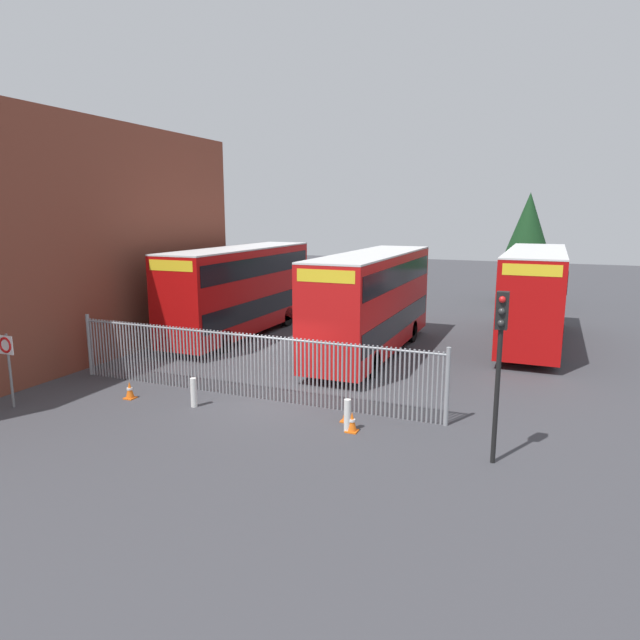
# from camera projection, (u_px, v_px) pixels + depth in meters

# --- Properties ---
(ground_plane) EXTENTS (100.00, 100.00, 0.00)m
(ground_plane) POSITION_uv_depth(u_px,v_px,m) (353.00, 347.00, 25.61)
(ground_plane) COLOR #3D3D42
(depot_building_brick) EXTENTS (8.51, 19.91, 9.83)m
(depot_building_brick) POSITION_uv_depth(u_px,v_px,m) (11.00, 241.00, 23.32)
(depot_building_brick) COLOR brown
(depot_building_brick) RESTS_ON ground
(palisade_fence) EXTENTS (13.63, 0.14, 2.35)m
(palisade_fence) POSITION_uv_depth(u_px,v_px,m) (244.00, 363.00, 18.55)
(palisade_fence) COLOR gray
(palisade_fence) RESTS_ON ground
(double_decker_bus_near_gate) EXTENTS (2.54, 10.81, 4.42)m
(double_decker_bus_near_gate) POSITION_uv_depth(u_px,v_px,m) (372.00, 299.00, 23.96)
(double_decker_bus_near_gate) COLOR red
(double_decker_bus_near_gate) RESTS_ON ground
(double_decker_bus_behind_fence_left) EXTENTS (2.54, 10.81, 4.42)m
(double_decker_bus_behind_fence_left) POSITION_uv_depth(u_px,v_px,m) (240.00, 288.00, 27.64)
(double_decker_bus_behind_fence_left) COLOR #B70C0C
(double_decker_bus_behind_fence_left) RESTS_ON ground
(double_decker_bus_behind_fence_right) EXTENTS (2.54, 10.81, 4.42)m
(double_decker_bus_behind_fence_right) POSITION_uv_depth(u_px,v_px,m) (534.00, 293.00, 25.92)
(double_decker_bus_behind_fence_right) COLOR #B70C0C
(double_decker_bus_behind_fence_right) RESTS_ON ground
(bollard_near_left) EXTENTS (0.20, 0.20, 0.95)m
(bollard_near_left) POSITION_uv_depth(u_px,v_px,m) (194.00, 392.00, 17.69)
(bollard_near_left) COLOR silver
(bollard_near_left) RESTS_ON ground
(bollard_center_front) EXTENTS (0.20, 0.20, 0.95)m
(bollard_center_front) POSITION_uv_depth(u_px,v_px,m) (347.00, 415.00, 15.69)
(bollard_center_front) COLOR silver
(bollard_center_front) RESTS_ON ground
(traffic_cone_by_gate) EXTENTS (0.34, 0.34, 0.59)m
(traffic_cone_by_gate) POSITION_uv_depth(u_px,v_px,m) (347.00, 412.00, 16.46)
(traffic_cone_by_gate) COLOR orange
(traffic_cone_by_gate) RESTS_ON ground
(traffic_cone_mid_forecourt) EXTENTS (0.34, 0.34, 0.59)m
(traffic_cone_mid_forecourt) POSITION_uv_depth(u_px,v_px,m) (130.00, 390.00, 18.50)
(traffic_cone_mid_forecourt) COLOR orange
(traffic_cone_mid_forecourt) RESTS_ON ground
(traffic_cone_near_kerb) EXTENTS (0.34, 0.34, 0.59)m
(traffic_cone_near_kerb) POSITION_uv_depth(u_px,v_px,m) (352.00, 422.00, 15.70)
(traffic_cone_near_kerb) COLOR orange
(traffic_cone_near_kerb) RESTS_ON ground
(speed_limit_sign_post) EXTENTS (0.60, 0.14, 2.40)m
(speed_limit_sign_post) POSITION_uv_depth(u_px,v_px,m) (7.00, 353.00, 17.39)
(speed_limit_sign_post) COLOR slate
(speed_limit_sign_post) RESTS_ON ground
(traffic_light_kerbside) EXTENTS (0.28, 0.33, 4.30)m
(traffic_light_kerbside) POSITION_uv_depth(u_px,v_px,m) (500.00, 346.00, 13.24)
(traffic_light_kerbside) COLOR black
(traffic_light_kerbside) RESTS_ON ground
(tree_tall_back) EXTENTS (3.68, 3.68, 7.43)m
(tree_tall_back) POSITION_uv_depth(u_px,v_px,m) (528.00, 233.00, 37.05)
(tree_tall_back) COLOR #4C3823
(tree_tall_back) RESTS_ON ground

